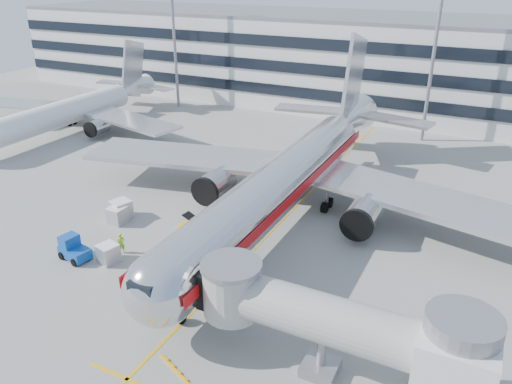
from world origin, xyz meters
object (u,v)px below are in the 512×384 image
at_px(baggage_tug, 73,249).
at_px(cargo_container_right, 117,215).
at_px(main_jet, 291,175).
at_px(belt_loader, 198,230).
at_px(cargo_container_front, 108,253).
at_px(ramp_worker, 121,243).
at_px(cargo_container_left, 121,209).

height_order(baggage_tug, cargo_container_right, baggage_tug).
relative_size(main_jet, belt_loader, 11.89).
bearing_deg(baggage_tug, cargo_container_right, 98.41).
relative_size(belt_loader, cargo_container_right, 2.55).
distance_m(cargo_container_front, ramp_worker, 1.65).
relative_size(cargo_container_left, cargo_container_front, 1.19).
xyz_separation_m(cargo_container_right, ramp_worker, (4.15, -4.28, 0.12)).
distance_m(main_jet, cargo_container_front, 19.14).
bearing_deg(belt_loader, ramp_worker, -127.88).
bearing_deg(cargo_container_right, baggage_tug, -81.59).
bearing_deg(cargo_container_front, cargo_container_left, 122.90).
bearing_deg(ramp_worker, belt_loader, -0.47).
relative_size(main_jet, ramp_worker, 26.39).
height_order(belt_loader, cargo_container_left, belt_loader).
distance_m(belt_loader, baggage_tug, 11.18).
xyz_separation_m(main_jet, ramp_worker, (-10.25, -14.14, -3.27)).
xyz_separation_m(main_jet, belt_loader, (-5.84, -8.46, -3.67)).
bearing_deg(baggage_tug, main_jet, 51.28).
xyz_separation_m(cargo_container_left, ramp_worker, (4.53, -5.32, 0.02)).
relative_size(belt_loader, ramp_worker, 2.22).
relative_size(cargo_container_front, ramp_worker, 0.99).
bearing_deg(ramp_worker, main_jet, 1.47).
bearing_deg(main_jet, belt_loader, -124.59).
xyz_separation_m(baggage_tug, cargo_container_left, (-1.39, 7.89, 0.03)).
height_order(baggage_tug, cargo_container_front, baggage_tug).
bearing_deg(cargo_container_right, cargo_container_left, 109.84).
height_order(baggage_tug, cargo_container_left, baggage_tug).
xyz_separation_m(cargo_container_left, cargo_container_right, (0.38, -1.04, -0.10)).
bearing_deg(main_jet, cargo_container_right, -145.61).
xyz_separation_m(belt_loader, cargo_container_left, (-8.94, -0.35, 0.38)).
bearing_deg(cargo_container_front, baggage_tug, -163.68).
distance_m(cargo_container_left, cargo_container_front, 8.30).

